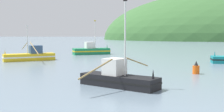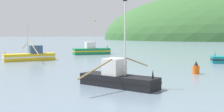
{
  "view_description": "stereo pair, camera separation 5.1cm",
  "coord_description": "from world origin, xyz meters",
  "px_view_note": "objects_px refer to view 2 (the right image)",
  "views": [
    {
      "loc": [
        -3.43,
        -9.89,
        4.29
      ],
      "look_at": [
        -3.76,
        24.82,
        1.4
      ],
      "focal_mm": 44.94,
      "sensor_mm": 36.0,
      "label": 1
    },
    {
      "loc": [
        -3.38,
        -9.89,
        4.29
      ],
      "look_at": [
        -3.76,
        24.82,
        1.4
      ],
      "focal_mm": 44.94,
      "sensor_mm": 36.0,
      "label": 2
    }
  ],
  "objects_px": {
    "fishing_boat_yellow": "(30,56)",
    "channel_buoy": "(196,69)",
    "fishing_boat_black": "(118,78)",
    "fishing_boat_green": "(91,50)"
  },
  "relations": [
    {
      "from": "fishing_boat_green",
      "to": "channel_buoy",
      "type": "relative_size",
      "value": 5.6
    },
    {
      "from": "fishing_boat_black",
      "to": "channel_buoy",
      "type": "relative_size",
      "value": 5.7
    },
    {
      "from": "fishing_boat_black",
      "to": "fishing_boat_green",
      "type": "bearing_deg",
      "value": 133.62
    },
    {
      "from": "channel_buoy",
      "to": "fishing_boat_black",
      "type": "bearing_deg",
      "value": -139.55
    },
    {
      "from": "fishing_boat_black",
      "to": "fishing_boat_yellow",
      "type": "xyz_separation_m",
      "value": [
        -13.29,
        20.84,
        0.06
      ]
    },
    {
      "from": "fishing_boat_black",
      "to": "fishing_boat_yellow",
      "type": "height_order",
      "value": "fishing_boat_black"
    },
    {
      "from": "fishing_boat_yellow",
      "to": "fishing_boat_green",
      "type": "relative_size",
      "value": 1.58
    },
    {
      "from": "fishing_boat_green",
      "to": "channel_buoy",
      "type": "height_order",
      "value": "fishing_boat_green"
    },
    {
      "from": "fishing_boat_yellow",
      "to": "channel_buoy",
      "type": "distance_m",
      "value": 25.57
    },
    {
      "from": "fishing_boat_black",
      "to": "fishing_boat_green",
      "type": "height_order",
      "value": "fishing_boat_black"
    }
  ]
}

